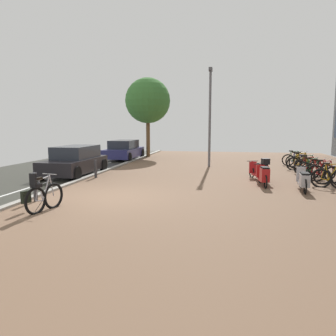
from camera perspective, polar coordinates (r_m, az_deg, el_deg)
ground at (r=10.26m, az=-3.00°, el=-5.73°), size 21.00×40.00×0.13m
bicycle_foreground at (r=9.44m, az=-21.56°, el=-4.76°), size 0.79×1.43×1.13m
bicycle_rack_00 at (r=13.49m, az=27.11°, el=-1.70°), size 1.39×0.55×1.03m
bicycle_rack_01 at (r=14.23m, az=27.17°, el=-1.37°), size 1.26×0.61×0.96m
bicycle_rack_02 at (r=14.87m, az=26.21°, el=-0.90°), size 1.28×0.74×1.01m
bicycle_rack_03 at (r=15.54m, az=25.41°, el=-0.58°), size 1.29×0.57×0.97m
bicycle_rack_04 at (r=16.18m, az=24.37°, el=-0.24°), size 1.20×0.65×0.96m
bicycle_rack_05 at (r=16.85m, az=23.77°, el=0.07°), size 1.31×0.50×0.96m
bicycle_rack_06 at (r=17.56m, az=23.74°, el=0.37°), size 1.30×0.53×0.98m
bicycle_rack_07 at (r=18.19m, az=22.58°, el=0.69°), size 1.38×0.50×1.02m
bicycle_rack_08 at (r=18.91m, az=22.76°, el=0.90°), size 1.26×0.69×1.00m
bicycle_rack_09 at (r=19.58m, az=22.05°, el=1.09°), size 1.17×0.70×0.95m
bicycle_rack_10 at (r=20.25m, az=21.62°, el=1.33°), size 1.35×0.52×0.98m
scooter_near at (r=12.96m, az=16.73°, el=-1.29°), size 0.52×1.75×0.82m
scooter_mid at (r=14.16m, az=16.21°, el=-0.37°), size 0.84×1.79×1.03m
scooter_far at (r=12.42m, az=23.08°, el=-2.04°), size 0.54×1.90×0.85m
parked_car_near at (r=15.99m, az=-16.27°, el=1.22°), size 1.87×4.11×1.38m
parked_car_far at (r=22.90m, az=-7.87°, el=3.19°), size 1.95×4.34×1.35m
lamp_post at (r=18.58m, az=7.51°, el=9.83°), size 0.20×0.52×5.58m
street_tree at (r=24.72m, az=-3.64°, el=11.92°), size 3.42×3.42×5.98m
bollard_near at (r=10.70m, az=-22.69°, el=-3.16°), size 0.12×0.12×0.90m
bollard_far at (r=14.80m, az=-12.84°, el=-0.16°), size 0.12×0.12×0.81m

